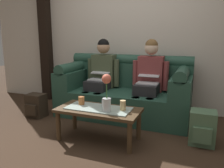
% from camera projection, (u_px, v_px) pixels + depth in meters
% --- Properties ---
extents(ground_plane, '(14.00, 14.00, 0.00)m').
position_uv_depth(ground_plane, '(92.00, 146.00, 2.66)').
color(ground_plane, '#382619').
extents(back_wall_patterned, '(6.00, 0.12, 2.90)m').
position_uv_depth(back_wall_patterned, '(135.00, 25.00, 3.91)').
color(back_wall_patterned, beige).
rests_on(back_wall_patterned, ground_plane).
extents(timber_pillar, '(0.20, 0.20, 2.90)m').
position_uv_depth(timber_pillar, '(45.00, 26.00, 4.43)').
color(timber_pillar, black).
rests_on(timber_pillar, ground_plane).
extents(couch, '(2.05, 0.88, 0.96)m').
position_uv_depth(couch, '(124.00, 92.00, 3.65)').
color(couch, '#234738').
rests_on(couch, ground_plane).
extents(person_left, '(0.56, 0.67, 1.22)m').
position_uv_depth(person_left, '(101.00, 74.00, 3.73)').
color(person_left, '#232326').
rests_on(person_left, ground_plane).
extents(person_right, '(0.56, 0.67, 1.22)m').
position_uv_depth(person_right, '(149.00, 77.00, 3.44)').
color(person_right, '#232326').
rests_on(person_right, ground_plane).
extents(coffee_table, '(1.01, 0.48, 0.41)m').
position_uv_depth(coffee_table, '(99.00, 113.00, 2.75)').
color(coffee_table, '#47331E').
rests_on(coffee_table, ground_plane).
extents(flower_vase, '(0.11, 0.11, 0.43)m').
position_uv_depth(flower_vase, '(107.00, 93.00, 2.57)').
color(flower_vase, silver).
rests_on(flower_vase, coffee_table).
extents(cup_near_left, '(0.08, 0.08, 0.09)m').
position_uv_depth(cup_near_left, '(105.00, 103.00, 2.79)').
color(cup_near_left, silver).
rests_on(cup_near_left, coffee_table).
extents(cup_near_right, '(0.07, 0.07, 0.12)m').
position_uv_depth(cup_near_right, '(123.00, 105.00, 2.64)').
color(cup_near_right, '#DBB77A').
rests_on(cup_near_right, coffee_table).
extents(cup_far_center, '(0.08, 0.08, 0.10)m').
position_uv_depth(cup_far_center, '(81.00, 101.00, 2.87)').
color(cup_far_center, '#B26633').
rests_on(cup_far_center, coffee_table).
extents(backpack_right, '(0.29, 0.29, 0.41)m').
position_uv_depth(backpack_right, '(202.00, 128.00, 2.67)').
color(backpack_right, '#4C6B4C').
rests_on(backpack_right, ground_plane).
extents(backpack_left, '(0.29, 0.26, 0.37)m').
position_uv_depth(backpack_left, '(36.00, 106.00, 3.59)').
color(backpack_left, '#2D2319').
rests_on(backpack_left, ground_plane).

